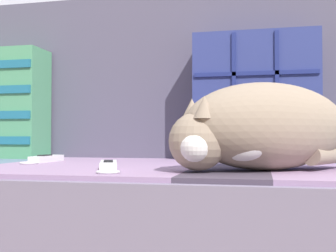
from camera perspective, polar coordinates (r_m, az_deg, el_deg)
The scene contains 6 objects.
couch at distance 1.25m, azimuth -12.28°, elevation -13.92°, with size 1.88×0.82×0.39m.
sofa_backrest at distance 1.55m, azimuth -6.90°, elevation 6.27°, with size 1.84×0.14×0.56m.
throw_pillow_quilted at distance 1.31m, azimuth 11.79°, elevation 3.83°, with size 0.37×0.14×0.39m.
sleeping_cat at distance 0.93m, azimuth 12.25°, elevation -0.35°, with size 0.44×0.37×0.19m.
game_remote_near at distance 0.94m, azimuth -8.07°, elevation -5.37°, with size 0.10×0.19×0.02m.
game_remote_far at distance 1.27m, azimuth -16.28°, elevation -4.31°, with size 0.05×0.19×0.02m.
Camera 1 is at (0.51, -0.97, 0.46)m, focal length 45.00 mm.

